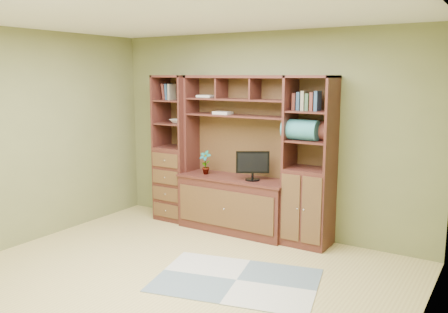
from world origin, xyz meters
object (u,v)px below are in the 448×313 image
Objects in this scene: center_hutch at (234,155)px; left_tower at (175,148)px; monitor at (253,160)px; right_tower at (310,162)px.

center_hutch is 1.00× the size of left_tower.
left_tower is 3.97× the size of monitor.
monitor is (1.29, -0.07, -0.04)m from left_tower.
right_tower is at bearing 0.00° from left_tower.
left_tower is (-1.00, 0.04, 0.00)m from center_hutch.
center_hutch is 1.00m from left_tower.
center_hutch is at bearing -177.77° from right_tower.
left_tower is at bearing 144.64° from monitor.
monitor is at bearing -174.16° from right_tower.
left_tower is at bearing 180.00° from right_tower.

